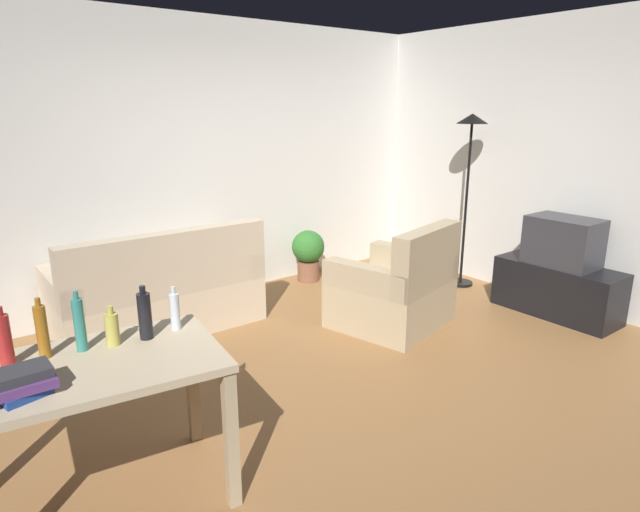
# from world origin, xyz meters

# --- Properties ---
(ground_plane) EXTENTS (5.20, 4.40, 0.02)m
(ground_plane) POSITION_xyz_m (0.00, 0.00, -0.01)
(ground_plane) COLOR olive
(wall_rear) EXTENTS (5.20, 0.10, 2.70)m
(wall_rear) POSITION_xyz_m (0.00, 2.20, 1.35)
(wall_rear) COLOR silver
(wall_rear) RESTS_ON ground_plane
(wall_right) EXTENTS (0.10, 4.40, 2.70)m
(wall_right) POSITION_xyz_m (2.60, 0.00, 1.35)
(wall_right) COLOR silver
(wall_right) RESTS_ON ground_plane
(couch) EXTENTS (1.69, 0.84, 0.92)m
(couch) POSITION_xyz_m (-0.81, 1.59, 0.31)
(couch) COLOR beige
(couch) RESTS_ON ground_plane
(tv_stand) EXTENTS (0.44, 1.10, 0.48)m
(tv_stand) POSITION_xyz_m (2.25, -0.32, 0.24)
(tv_stand) COLOR black
(tv_stand) RESTS_ON ground_plane
(tv) EXTENTS (0.41, 0.60, 0.44)m
(tv) POSITION_xyz_m (2.25, -0.32, 0.70)
(tv) COLOR #2D2D33
(tv) RESTS_ON tv_stand
(torchiere_lamp) EXTENTS (0.32, 0.32, 1.81)m
(torchiere_lamp) POSITION_xyz_m (2.25, 0.78, 1.41)
(torchiere_lamp) COLOR black
(torchiere_lamp) RESTS_ON ground_plane
(desk) EXTENTS (1.28, 0.85, 0.76)m
(desk) POSITION_xyz_m (-1.86, -0.31, 0.65)
(desk) COLOR #C6B28E
(desk) RESTS_ON ground_plane
(potted_plant) EXTENTS (0.36, 0.36, 0.57)m
(potted_plant) POSITION_xyz_m (1.01, 1.90, 0.33)
(potted_plant) COLOR brown
(potted_plant) RESTS_ON ground_plane
(armchair) EXTENTS (1.07, 1.03, 0.92)m
(armchair) POSITION_xyz_m (0.88, 0.41, 0.32)
(armchair) COLOR tan
(armchair) RESTS_ON ground_plane
(bottle_red) EXTENTS (0.06, 0.06, 0.28)m
(bottle_red) POSITION_xyz_m (-2.14, -0.12, 0.88)
(bottle_red) COLOR #AD2323
(bottle_red) RESTS_ON desk
(bottle_amber) EXTENTS (0.05, 0.05, 0.29)m
(bottle_amber) POSITION_xyz_m (-1.99, -0.13, 0.89)
(bottle_amber) COLOR #9E6019
(bottle_amber) RESTS_ON desk
(bottle_tall) EXTENTS (0.05, 0.05, 0.30)m
(bottle_tall) POSITION_xyz_m (-1.83, -0.16, 0.89)
(bottle_tall) COLOR teal
(bottle_tall) RESTS_ON desk
(bottle_squat) EXTENTS (0.06, 0.06, 0.20)m
(bottle_squat) POSITION_xyz_m (-1.70, -0.19, 0.85)
(bottle_squat) COLOR #BCB24C
(bottle_squat) RESTS_ON desk
(bottle_dark) EXTENTS (0.07, 0.07, 0.28)m
(bottle_dark) POSITION_xyz_m (-1.54, -0.21, 0.88)
(bottle_dark) COLOR black
(bottle_dark) RESTS_ON desk
(bottle_clear) EXTENTS (0.05, 0.05, 0.23)m
(bottle_clear) POSITION_xyz_m (-1.38, -0.19, 0.86)
(bottle_clear) COLOR silver
(bottle_clear) RESTS_ON desk
(book_stack) EXTENTS (0.25, 0.19, 0.11)m
(book_stack) POSITION_xyz_m (-2.14, -0.46, 0.82)
(book_stack) COLOR navy
(book_stack) RESTS_ON desk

